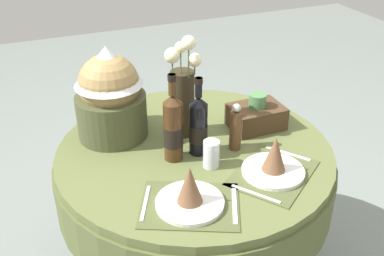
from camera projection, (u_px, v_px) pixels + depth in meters
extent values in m
cylinder|color=#5B6638|center=(195.00, 152.00, 1.91)|extent=(1.15, 1.15, 0.04)
cylinder|color=#545D33|center=(195.00, 176.00, 1.98)|extent=(1.17, 1.17, 0.21)
cylinder|color=black|center=(194.00, 218.00, 2.09)|extent=(0.12, 0.12, 0.69)
cube|color=#4E562F|center=(190.00, 205.00, 1.58)|extent=(0.42, 0.38, 0.00)
cylinder|color=white|center=(190.00, 203.00, 1.57)|extent=(0.24, 0.24, 0.02)
cone|color=brown|center=(190.00, 185.00, 1.53)|extent=(0.09, 0.09, 0.14)
cube|color=silver|center=(145.00, 203.00, 1.58)|extent=(0.09, 0.18, 0.00)
cube|color=silver|center=(235.00, 206.00, 1.57)|extent=(0.10, 0.18, 0.00)
cube|color=#4E562F|center=(273.00, 173.00, 1.74)|extent=(0.43, 0.41, 0.00)
cylinder|color=white|center=(273.00, 171.00, 1.74)|extent=(0.24, 0.24, 0.02)
cone|color=brown|center=(275.00, 154.00, 1.70)|extent=(0.09, 0.09, 0.14)
cube|color=silver|center=(256.00, 194.00, 1.63)|extent=(0.12, 0.16, 0.00)
cube|color=silver|center=(288.00, 153.00, 1.85)|extent=(0.12, 0.16, 0.00)
cylinder|color=#332819|center=(183.00, 103.00, 1.94)|extent=(0.10, 0.10, 0.29)
sphere|color=beige|center=(180.00, 47.00, 1.79)|extent=(0.05, 0.05, 0.05)
cylinder|color=#4C7038|center=(181.00, 62.00, 1.82)|extent=(0.01, 0.01, 0.10)
sphere|color=beige|center=(172.00, 56.00, 1.76)|extent=(0.06, 0.06, 0.06)
cylinder|color=#4C7038|center=(172.00, 69.00, 1.79)|extent=(0.01, 0.01, 0.07)
sphere|color=beige|center=(188.00, 43.00, 1.73)|extent=(0.06, 0.06, 0.06)
cylinder|color=#4C7038|center=(188.00, 63.00, 1.78)|extent=(0.01, 0.01, 0.13)
sphere|color=beige|center=(195.00, 60.00, 1.81)|extent=(0.06, 0.06, 0.06)
cylinder|color=#4C7038|center=(195.00, 69.00, 1.83)|extent=(0.01, 0.01, 0.04)
cylinder|color=#422814|center=(173.00, 131.00, 1.77)|extent=(0.08, 0.08, 0.25)
cylinder|color=black|center=(173.00, 136.00, 1.78)|extent=(0.08, 0.08, 0.08)
cone|color=#422814|center=(172.00, 99.00, 1.70)|extent=(0.08, 0.08, 0.03)
cylinder|color=#422814|center=(172.00, 85.00, 1.67)|extent=(0.03, 0.03, 0.08)
cylinder|color=black|center=(172.00, 77.00, 1.66)|extent=(0.03, 0.03, 0.02)
cylinder|color=black|center=(198.00, 129.00, 1.82)|extent=(0.07, 0.07, 0.22)
cylinder|color=black|center=(198.00, 133.00, 1.83)|extent=(0.07, 0.07, 0.07)
cone|color=black|center=(199.00, 101.00, 1.76)|extent=(0.07, 0.07, 0.03)
cylinder|color=black|center=(199.00, 88.00, 1.73)|extent=(0.03, 0.03, 0.08)
cylinder|color=black|center=(199.00, 81.00, 1.71)|extent=(0.03, 0.03, 0.02)
cylinder|color=silver|center=(211.00, 154.00, 1.76)|extent=(0.06, 0.06, 0.11)
cylinder|color=brown|center=(235.00, 130.00, 1.86)|extent=(0.05, 0.05, 0.17)
sphere|color=#B7B7BC|center=(237.00, 108.00, 1.81)|extent=(0.03, 0.03, 0.03)
cylinder|color=#474C2D|center=(112.00, 116.00, 1.95)|extent=(0.30, 0.30, 0.19)
sphere|color=#9E7F4C|center=(109.00, 84.00, 1.88)|extent=(0.25, 0.25, 0.25)
cone|color=silver|center=(107.00, 66.00, 1.84)|extent=(0.28, 0.28, 0.16)
cube|color=#47331E|center=(256.00, 117.00, 2.03)|extent=(0.23, 0.17, 0.10)
cylinder|color=#4C7F4C|center=(257.00, 101.00, 1.99)|extent=(0.08, 0.08, 0.06)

